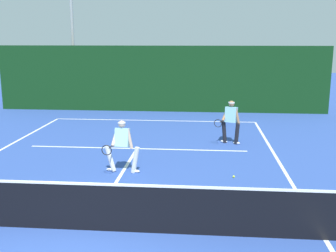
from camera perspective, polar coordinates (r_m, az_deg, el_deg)
name	(u,v)px	position (r m, az deg, el deg)	size (l,w,h in m)	color
ground_plane	(87,230)	(8.63, -11.31, -14.12)	(80.00, 80.00, 0.00)	#2D4B9D
court_line_baseline_far	(154,120)	(19.19, -1.92, 0.78)	(9.39, 0.10, 0.01)	white
court_line_sideline_right	(326,240)	(8.65, 21.25, -14.67)	(0.10, 22.52, 0.01)	white
court_line_service	(137,149)	(14.35, -4.36, -3.17)	(7.66, 0.10, 0.01)	white
court_line_centre	(119,177)	(11.50, -6.84, -7.15)	(0.10, 6.40, 0.01)	white
tennis_net	(86,206)	(8.42, -11.46, -10.94)	(10.30, 0.09, 1.06)	#1E4723
player_near	(122,144)	(11.69, -6.47, -2.57)	(1.06, 0.87, 1.53)	silver
player_far	(231,120)	(14.99, 8.78, 0.81)	(0.99, 0.87, 1.59)	black
tennis_ball	(234,177)	(11.53, 9.20, -7.01)	(0.07, 0.07, 0.07)	#D1E033
tennis_ball_extra	(51,183)	(11.30, -16.14, -7.75)	(0.07, 0.07, 0.07)	#D1E033
back_fence_windscreen	(160,79)	(21.39, -1.14, 6.61)	(17.34, 0.12, 3.43)	#0F3414
light_pole	(72,25)	(24.31, -13.30, 13.66)	(0.55, 0.44, 7.42)	#9EA39E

